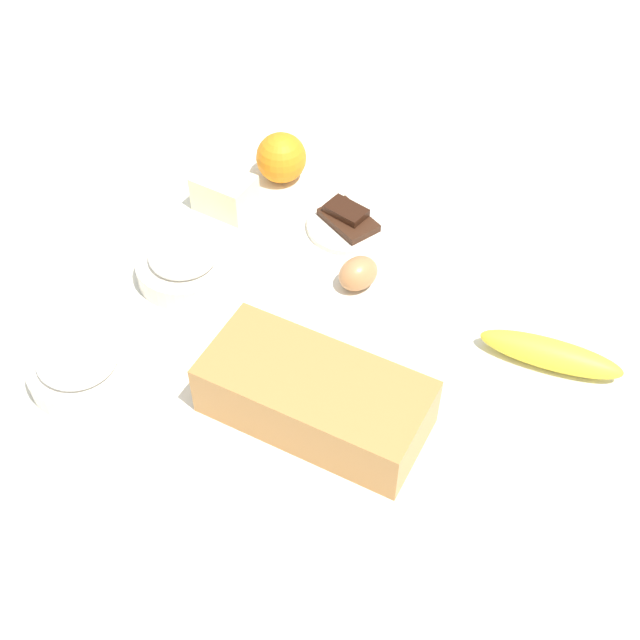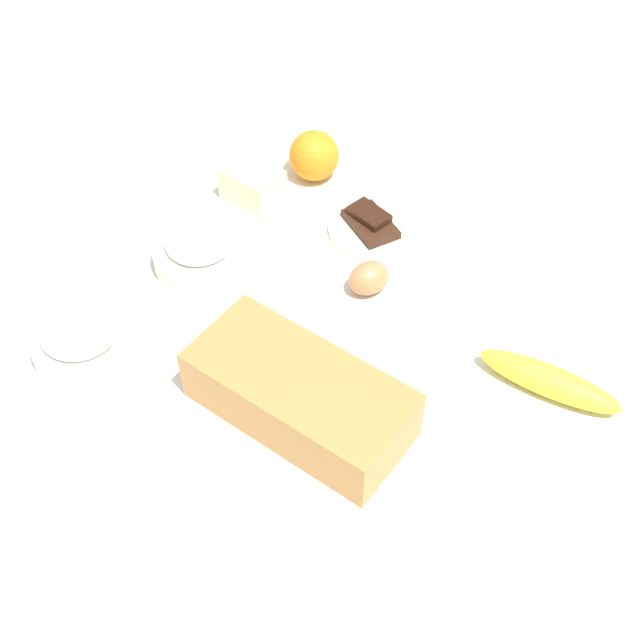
% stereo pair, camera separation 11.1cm
% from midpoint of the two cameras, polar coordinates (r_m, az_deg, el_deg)
% --- Properties ---
extents(ground_plane, '(2.40, 2.40, 0.02)m').
position_cam_midpoint_polar(ground_plane, '(1.15, -2.77, -1.82)').
color(ground_plane, silver).
extents(loaf_pan, '(0.30, 0.18, 0.08)m').
position_cam_midpoint_polar(loaf_pan, '(1.03, -3.45, -5.39)').
color(loaf_pan, '#B77A3D').
rests_on(loaf_pan, ground_plane).
extents(flour_bowl, '(0.14, 0.14, 0.06)m').
position_cam_midpoint_polar(flour_bowl, '(1.23, -11.84, 3.67)').
color(flour_bowl, silver).
rests_on(flour_bowl, ground_plane).
extents(sugar_bowl, '(0.14, 0.14, 0.06)m').
position_cam_midpoint_polar(sugar_bowl, '(1.14, -18.83, -3.10)').
color(sugar_bowl, silver).
rests_on(sugar_bowl, ground_plane).
extents(banana, '(0.19, 0.10, 0.04)m').
position_cam_midpoint_polar(banana, '(1.13, 12.80, -2.45)').
color(banana, yellow).
rests_on(banana, ground_plane).
extents(orange_fruit, '(0.08, 0.08, 0.08)m').
position_cam_midpoint_polar(orange_fruit, '(1.38, -5.02, 10.89)').
color(orange_fruit, orange).
rests_on(orange_fruit, ground_plane).
extents(butter_block, '(0.10, 0.08, 0.06)m').
position_cam_midpoint_polar(butter_block, '(1.34, -8.94, 8.47)').
color(butter_block, '#F4EDB2').
rests_on(butter_block, ground_plane).
extents(egg_near_butter, '(0.06, 0.07, 0.05)m').
position_cam_midpoint_polar(egg_near_butter, '(1.20, -0.03, 3.07)').
color(egg_near_butter, '#B77C4B').
rests_on(egg_near_butter, ground_plane).
extents(chocolate_plate, '(0.13, 0.13, 0.03)m').
position_cam_midpoint_polar(chocolate_plate, '(1.30, -0.53, 6.56)').
color(chocolate_plate, silver).
rests_on(chocolate_plate, ground_plane).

